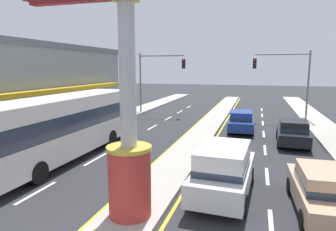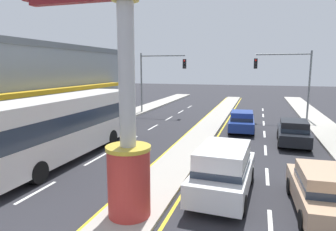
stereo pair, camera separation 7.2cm
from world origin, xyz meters
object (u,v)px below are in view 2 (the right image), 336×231
at_px(sedan_far_right_lane, 242,121).
at_px(sedan_mid_left_lane, 293,132).
at_px(traffic_light_right_side, 289,73).
at_px(traffic_light_left_side, 157,72).
at_px(sedan_near_left_lane, 324,191).
at_px(suv_kerb_right, 223,170).
at_px(district_sign, 127,97).
at_px(bus_near_right_lane, 65,123).

bearing_deg(sedan_far_right_lane, sedan_mid_left_lane, -42.02).
xyz_separation_m(traffic_light_right_side, sedan_far_right_lane, (-3.58, -6.20, -3.46)).
bearing_deg(traffic_light_left_side, sedan_mid_left_lane, -37.32).
bearing_deg(sedan_near_left_lane, suv_kerb_right, 171.11).
distance_m(sedan_near_left_lane, suv_kerb_right, 3.35).
relative_size(sedan_near_left_lane, suv_kerb_right, 0.93).
bearing_deg(sedan_near_left_lane, sedan_mid_left_lane, 90.03).
bearing_deg(district_sign, sedan_mid_left_lane, 62.79).
distance_m(traffic_light_left_side, sedan_mid_left_lane, 15.61).
distance_m(district_sign, sedan_near_left_lane, 7.00).
relative_size(sedan_far_right_lane, sedan_near_left_lane, 1.00).
distance_m(district_sign, suv_kerb_right, 4.71).
distance_m(sedan_far_right_lane, suv_kerb_right, 11.80).
height_order(traffic_light_left_side, sedan_near_left_lane, traffic_light_left_side).
distance_m(traffic_light_right_side, suv_kerb_right, 18.64).
relative_size(bus_near_right_lane, sedan_far_right_lane, 2.57).
bearing_deg(traffic_light_right_side, traffic_light_left_side, 179.73).
bearing_deg(traffic_light_right_side, sedan_mid_left_lane, -91.79).
relative_size(district_sign, sedan_near_left_lane, 1.82).
height_order(sedan_far_right_lane, sedan_near_left_lane, same).
height_order(traffic_light_left_side, sedan_far_right_lane, traffic_light_left_side).
height_order(district_sign, traffic_light_right_side, district_sign).
xyz_separation_m(traffic_light_left_side, traffic_light_right_side, (12.39, -0.06, 0.00)).
height_order(district_sign, sedan_near_left_lane, district_sign).
distance_m(sedan_mid_left_lane, suv_kerb_right, 9.42).
bearing_deg(traffic_light_left_side, suv_kerb_right, -64.01).
relative_size(traffic_light_left_side, sedan_far_right_lane, 1.42).
height_order(traffic_light_left_side, traffic_light_right_side, same).
height_order(traffic_light_right_side, sedan_mid_left_lane, traffic_light_right_side).
relative_size(district_sign, sedan_mid_left_lane, 1.82).
xyz_separation_m(traffic_light_right_side, suv_kerb_right, (-3.59, -18.00, -3.26)).
height_order(sedan_mid_left_lane, suv_kerb_right, suv_kerb_right).
bearing_deg(sedan_near_left_lane, bus_near_right_lane, 166.43).
distance_m(traffic_light_left_side, traffic_light_right_side, 12.39).
xyz_separation_m(sedan_far_right_lane, sedan_near_left_lane, (3.30, -12.31, 0.00)).
xyz_separation_m(bus_near_right_lane, sedan_mid_left_lane, (11.82, 6.49, -1.08)).
bearing_deg(traffic_light_right_side, bus_near_right_lane, -127.71).
bearing_deg(sedan_mid_left_lane, district_sign, -117.21).
bearing_deg(suv_kerb_right, sedan_far_right_lane, 89.97).
relative_size(sedan_mid_left_lane, suv_kerb_right, 0.93).
xyz_separation_m(district_sign, suv_kerb_right, (2.61, 2.67, -2.88)).
relative_size(traffic_light_right_side, bus_near_right_lane, 0.55).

